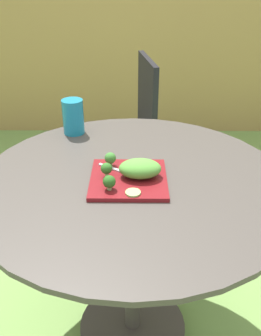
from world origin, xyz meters
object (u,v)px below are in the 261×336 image
(salad_plate, at_px, (128,179))
(drinking_glass, at_px, (73,119))
(fork, at_px, (122,172))
(patio_chair, at_px, (129,122))

(salad_plate, bearing_deg, drinking_glass, 120.91)
(fork, bearing_deg, salad_plate, -55.00)
(salad_plate, relative_size, fork, 1.75)
(drinking_glass, distance_m, fork, 0.40)
(patio_chair, distance_m, drinking_glass, 0.77)
(salad_plate, height_order, fork, fork)
(salad_plate, xyz_separation_m, drinking_glass, (-0.23, 0.38, 0.06))
(patio_chair, height_order, fork, patio_chair)
(patio_chair, bearing_deg, salad_plate, -89.32)
(patio_chair, xyz_separation_m, drinking_glass, (-0.21, -0.68, 0.30))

